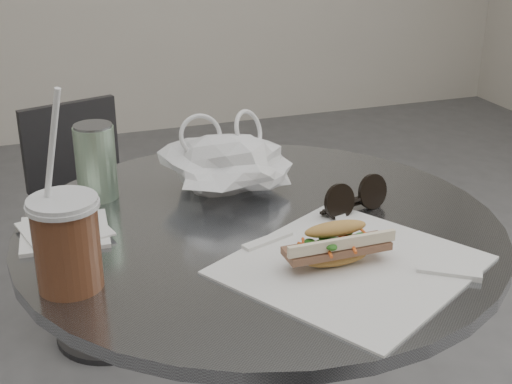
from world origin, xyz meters
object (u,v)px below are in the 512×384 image
object	(u,v)px
chair_far	(98,239)
banh_mi	(336,245)
sunglasses	(355,199)
iced_coffee	(67,242)
cafe_table	(260,367)
drink_can	(96,162)

from	to	relation	value
chair_far	banh_mi	world-z (taller)	banh_mi
banh_mi	sunglasses	world-z (taller)	banh_mi
sunglasses	chair_far	bearing A→B (deg)	93.03
iced_coffee	sunglasses	size ratio (longest dim) A/B	2.08
cafe_table	chair_far	world-z (taller)	cafe_table
banh_mi	iced_coffee	world-z (taller)	iced_coffee
iced_coffee	chair_far	bearing A→B (deg)	82.31
drink_can	banh_mi	bearing A→B (deg)	-51.98
cafe_table	banh_mi	distance (m)	0.35
chair_far	banh_mi	size ratio (longest dim) A/B	3.64
cafe_table	drink_can	world-z (taller)	drink_can
sunglasses	banh_mi	bearing A→B (deg)	-140.73
cafe_table	chair_far	xyz separation A→B (m)	(-0.16, 0.92, -0.16)
chair_far	drink_can	distance (m)	0.89
cafe_table	drink_can	distance (m)	0.45
iced_coffee	cafe_table	bearing A→B (deg)	18.49
cafe_table	sunglasses	size ratio (longest dim) A/B	5.84
iced_coffee	sunglasses	distance (m)	0.47
cafe_table	sunglasses	bearing A→B (deg)	-4.26
chair_far	drink_can	world-z (taller)	drink_can
cafe_table	sunglasses	distance (m)	0.34
cafe_table	drink_can	xyz separation A→B (m)	(-0.22, 0.19, 0.34)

